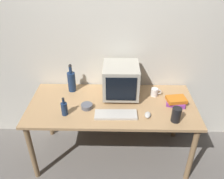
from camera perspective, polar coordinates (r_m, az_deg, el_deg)
The scene contains 12 objects.
ground_plane at distance 2.98m, azimuth 0.00°, elevation -15.45°, with size 6.00×6.00×0.00m, color slate.
back_wall at distance 2.65m, azimuth 0.21°, elevation 11.07°, with size 4.00×0.08×2.50m, color silver.
desk at distance 2.53m, azimuth 0.00°, elevation -5.03°, with size 1.78×0.80×0.76m.
crt_monitor at distance 2.51m, azimuth 2.20°, elevation 2.23°, with size 0.38×0.39×0.37m.
keyboard at distance 2.31m, azimuth 0.95°, elevation -6.21°, with size 0.42×0.15×0.02m, color beige.
computer_mouse at distance 2.32m, azimuth 8.77°, elevation -6.18°, with size 0.06×0.10×0.04m, color beige.
bottle_tall at distance 2.68m, azimuth -9.92°, elevation 2.09°, with size 0.09×0.09×0.34m.
bottle_short at distance 2.34m, azimuth -11.67°, elevation -4.55°, with size 0.06×0.06×0.20m.
book_stack at distance 2.55m, azimuth 15.49°, elevation -2.73°, with size 0.22×0.20×0.08m.
mug at distance 2.63m, azimuth 10.47°, elevation -0.65°, with size 0.12×0.08×0.09m.
cd_spindle at distance 2.42m, azimuth -6.21°, elevation -4.10°, with size 0.12×0.12×0.04m, color #595B66.
metal_canister at distance 2.29m, azimuth 15.55°, elevation -5.99°, with size 0.09×0.09×0.15m, color black.
Camera 1 is at (0.04, -2.02, 2.20)m, focal length 37.12 mm.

